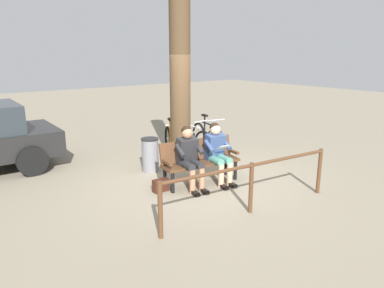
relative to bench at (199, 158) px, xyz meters
The scene contains 11 objects.
ground_plane 0.53m from the bench, 133.96° to the right, with size 40.00×40.00×0.00m, color gray.
bench is the anchor object (origin of this frame).
person_reading 0.40m from the bench, 145.37° to the left, with size 0.53×0.80×1.20m.
person_companion 0.39m from the bench, 19.68° to the left, with size 0.53×0.80×1.20m.
handbag 0.97m from the bench, ahead, with size 0.30×0.14×0.24m, color #3F1E14.
tree_trunk 2.04m from the bench, 109.63° to the right, with size 0.47×0.47×4.08m, color #4C3823.
litter_bin 1.28m from the bench, 70.94° to the right, with size 0.38×0.38×0.74m.
bicycle_orange 2.49m from the bench, 133.98° to the right, with size 0.48×1.67×0.94m.
bicycle_red 2.23m from the bench, 122.34° to the right, with size 0.48×1.68×0.94m.
bicycle_green 1.98m from the bench, 108.21° to the right, with size 0.73×1.58×0.94m.
railing_fence 1.63m from the bench, 82.49° to the left, with size 3.30×0.43×0.85m.
Camera 1 is at (4.35, 5.43, 2.55)m, focal length 33.30 mm.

